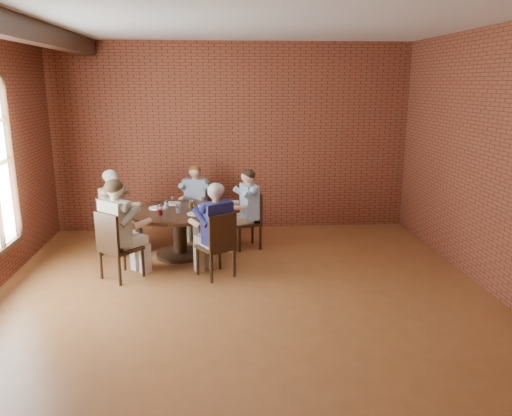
{
  "coord_description": "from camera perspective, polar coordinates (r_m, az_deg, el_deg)",
  "views": [
    {
      "loc": [
        -0.27,
        -5.67,
        2.69
      ],
      "look_at": [
        0.24,
        1.0,
        1.0
      ],
      "focal_mm": 35.0,
      "sensor_mm": 36.0,
      "label": 1
    }
  ],
  "objects": [
    {
      "name": "glass_g",
      "position": [
        7.67,
        -8.91,
        -0.1
      ],
      "size": [
        0.07,
        0.07,
        0.14
      ],
      "primitive_type": "cylinder",
      "color": "white",
      "rests_on": "dining_table"
    },
    {
      "name": "smartphone",
      "position": [
        7.52,
        -6.3,
        -0.82
      ],
      "size": [
        0.09,
        0.15,
        0.01
      ],
      "primitive_type": "cube",
      "rotation": [
        0.0,
        0.0,
        -0.17
      ],
      "color": "black",
      "rests_on": "dining_table"
    },
    {
      "name": "diner_c",
      "position": [
        8.26,
        -15.76,
        -0.46
      ],
      "size": [
        0.77,
        0.68,
        1.36
      ],
      "primitive_type": null,
      "rotation": [
        0.0,
        0.0,
        1.34
      ],
      "color": "brown",
      "rests_on": "floor"
    },
    {
      "name": "plate_a",
      "position": [
        8.05,
        -5.73,
        0.22
      ],
      "size": [
        0.26,
        0.26,
        0.01
      ],
      "primitive_type": "cylinder",
      "color": "white",
      "rests_on": "dining_table"
    },
    {
      "name": "wall_right",
      "position": [
        6.75,
        27.24,
        4.18
      ],
      "size": [
        0.0,
        7.0,
        7.0
      ],
      "primitive_type": "plane",
      "rotation": [
        1.57,
        0.0,
        -1.57
      ],
      "color": "brown",
      "rests_on": "ground"
    },
    {
      "name": "floor",
      "position": [
        6.28,
        -1.5,
        -11.18
      ],
      "size": [
        7.0,
        7.0,
        0.0
      ],
      "primitive_type": "plane",
      "color": "brown",
      "rests_on": "ground"
    },
    {
      "name": "chair_a",
      "position": [
        8.27,
        -0.58,
        -1.14
      ],
      "size": [
        0.53,
        0.53,
        0.93
      ],
      "rotation": [
        0.0,
        0.0,
        -1.27
      ],
      "color": "#342011",
      "rests_on": "floor"
    },
    {
      "name": "diner_e",
      "position": [
        7.0,
        -4.7,
        -2.57
      ],
      "size": [
        0.81,
        0.85,
        1.35
      ],
      "primitive_type": null,
      "rotation": [
        0.0,
        0.0,
        3.71
      ],
      "color": "#1A1B4B",
      "rests_on": "floor"
    },
    {
      "name": "glass_e",
      "position": [
        7.75,
        -10.84,
        -0.05
      ],
      "size": [
        0.07,
        0.07,
        0.14
      ],
      "primitive_type": "cylinder",
      "color": "white",
      "rests_on": "dining_table"
    },
    {
      "name": "glass_f",
      "position": [
        7.61,
        -10.94,
        -0.3
      ],
      "size": [
        0.07,
        0.07,
        0.14
      ],
      "primitive_type": "cylinder",
      "color": "white",
      "rests_on": "dining_table"
    },
    {
      "name": "plate_b",
      "position": [
        8.31,
        -9.48,
        0.54
      ],
      "size": [
        0.26,
        0.26,
        0.01
      ],
      "primitive_type": "cylinder",
      "color": "white",
      "rests_on": "dining_table"
    },
    {
      "name": "wall_back",
      "position": [
        9.23,
        -2.68,
        8.0
      ],
      "size": [
        7.0,
        0.0,
        7.0
      ],
      "primitive_type": "plane",
      "rotation": [
        1.57,
        0.0,
        0.0
      ],
      "color": "brown",
      "rests_on": "ground"
    },
    {
      "name": "plate_c",
      "position": [
        8.06,
        -11.24,
        0.02
      ],
      "size": [
        0.26,
        0.26,
        0.01
      ],
      "primitive_type": "cylinder",
      "color": "white",
      "rests_on": "dining_table"
    },
    {
      "name": "glass_d",
      "position": [
        7.98,
        -10.22,
        0.39
      ],
      "size": [
        0.07,
        0.07,
        0.14
      ],
      "primitive_type": "cylinder",
      "color": "white",
      "rests_on": "dining_table"
    },
    {
      "name": "chair_d",
      "position": [
        7.15,
        -15.83,
        -3.96
      ],
      "size": [
        0.66,
        0.66,
        0.98
      ],
      "rotation": [
        0.0,
        0.0,
        2.42
      ],
      "color": "#342011",
      "rests_on": "floor"
    },
    {
      "name": "dining_table",
      "position": [
        7.93,
        -8.75,
        -1.81
      ],
      "size": [
        1.53,
        1.53,
        0.75
      ],
      "color": "#342011",
      "rests_on": "floor"
    },
    {
      "name": "ceiling_beam",
      "position": [
        6.1,
        -26.69,
        18.22
      ],
      "size": [
        0.22,
        6.9,
        0.26
      ],
      "primitive_type": "cube",
      "color": "#342011",
      "rests_on": "ceiling"
    },
    {
      "name": "glass_b",
      "position": [
        7.99,
        -7.43,
        0.53
      ],
      "size": [
        0.07,
        0.07,
        0.14
      ],
      "primitive_type": "cylinder",
      "color": "white",
      "rests_on": "dining_table"
    },
    {
      "name": "diner_d",
      "position": [
        7.16,
        -15.31,
        -2.4
      ],
      "size": [
        0.9,
        0.92,
        1.42
      ],
      "primitive_type": null,
      "rotation": [
        0.0,
        0.0,
        2.42
      ],
      "color": "gray",
      "rests_on": "floor"
    },
    {
      "name": "glass_a",
      "position": [
        7.95,
        -6.96,
        0.46
      ],
      "size": [
        0.07,
        0.07,
        0.14
      ],
      "primitive_type": "cylinder",
      "color": "white",
      "rests_on": "dining_table"
    },
    {
      "name": "plate_d",
      "position": [
        7.6,
        -6.91,
        -0.65
      ],
      "size": [
        0.26,
        0.26,
        0.01
      ],
      "primitive_type": "cylinder",
      "color": "white",
      "rests_on": "dining_table"
    },
    {
      "name": "ceiling",
      "position": [
        5.72,
        -1.73,
        21.31
      ],
      "size": [
        7.0,
        7.0,
        0.0
      ],
      "primitive_type": "plane",
      "rotation": [
        3.14,
        0.0,
        0.0
      ],
      "color": "silver",
      "rests_on": "wall_back"
    },
    {
      "name": "diner_a",
      "position": [
        8.2,
        -1.13,
        -0.16
      ],
      "size": [
        0.77,
        0.69,
        1.32
      ],
      "primitive_type": null,
      "rotation": [
        0.0,
        0.0,
        -1.27
      ],
      "color": "teal",
      "rests_on": "floor"
    },
    {
      "name": "chair_e",
      "position": [
        6.98,
        -4.28,
        -4.03
      ],
      "size": [
        0.6,
        0.6,
        0.95
      ],
      "rotation": [
        0.0,
        0.0,
        3.71
      ],
      "color": "#342011",
      "rests_on": "floor"
    },
    {
      "name": "chair_b",
      "position": [
        8.97,
        -6.82,
        -0.09
      ],
      "size": [
        0.47,
        0.47,
        0.91
      ],
      "rotation": [
        0.0,
        0.0,
        -0.2
      ],
      "color": "#342011",
      "rests_on": "floor"
    },
    {
      "name": "chair_c",
      "position": [
        8.34,
        -16.24,
        -1.52
      ],
      "size": [
        0.53,
        0.53,
        0.95
      ],
      "rotation": [
        0.0,
        0.0,
        1.34
      ],
      "color": "#342011",
      "rests_on": "floor"
    },
    {
      "name": "diner_b",
      "position": [
        8.86,
        -6.96,
        0.7
      ],
      "size": [
        0.61,
        0.7,
        1.28
      ],
      "primitive_type": null,
      "rotation": [
        0.0,
        0.0,
        -0.2
      ],
      "color": "#7F8CA2",
      "rests_on": "floor"
    },
    {
      "name": "wall_front",
      "position": [
        2.4,
        2.55,
        -10.13
      ],
      "size": [
        7.0,
        0.0,
        7.0
      ],
      "primitive_type": "plane",
      "rotation": [
        -1.57,
        0.0,
        0.0
      ],
      "color": "brown",
      "rests_on": "ground"
    },
    {
      "name": "glass_c",
      "position": [
        8.21,
        -9.45,
        0.81
      ],
      "size": [
        0.07,
        0.07,
        0.14
      ],
      "primitive_type": "cylinder",
      "color": "white",
      "rests_on": "dining_table"
    }
  ]
}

